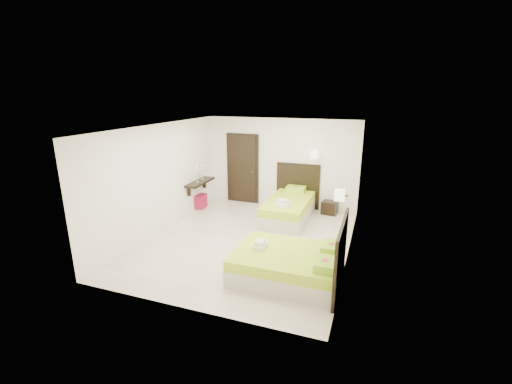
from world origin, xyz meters
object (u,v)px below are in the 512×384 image
(bed_single, at_px, (289,207))
(nightstand, at_px, (330,208))
(bed_double, at_px, (292,264))
(ottoman, at_px, (198,201))

(bed_single, height_order, nightstand, bed_single)
(bed_single, relative_size, bed_double, 1.10)
(nightstand, relative_size, ottoman, 1.01)
(bed_single, height_order, bed_double, bed_single)
(bed_double, distance_m, nightstand, 3.75)
(bed_single, distance_m, nightstand, 1.22)
(bed_double, relative_size, ottoman, 4.78)
(bed_single, bearing_deg, ottoman, -178.41)
(ottoman, bearing_deg, nightstand, 11.90)
(bed_double, bearing_deg, nightstand, 87.56)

